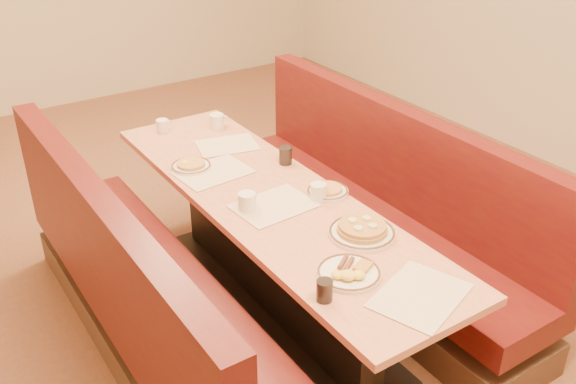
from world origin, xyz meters
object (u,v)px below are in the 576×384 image
booth_right (374,220)px  coffee_mug_b (247,201)px  soda_tumbler_mid (286,155)px  diner_table (271,256)px  booth_left (146,305)px  soda_tumbler_near (325,291)px  eggs_plate (349,273)px  coffee_mug_c (217,121)px  pancake_plate (362,231)px  coffee_mug_a (319,191)px  coffee_mug_d (163,125)px

booth_right → coffee_mug_b: (-0.90, -0.06, 0.44)m
coffee_mug_b → soda_tumbler_mid: (0.45, 0.34, 0.00)m
coffee_mug_b → diner_table: bearing=-5.5°
booth_left → soda_tumbler_near: size_ratio=26.75×
eggs_plate → soda_tumbler_mid: 1.12m
coffee_mug_c → pancake_plate: bearing=-86.3°
booth_left → coffee_mug_b: (0.56, -0.06, 0.44)m
coffee_mug_a → booth_left: bearing=147.6°
diner_table → pancake_plate: size_ratio=7.89×
soda_tumbler_mid → pancake_plate: bearing=-98.4°
booth_right → pancake_plate: size_ratio=7.89×
pancake_plate → coffee_mug_a: size_ratio=2.78×
booth_left → coffee_mug_c: bearing=45.7°
pancake_plate → booth_right: bearing=44.0°
booth_right → soda_tumbler_near: (-1.01, -0.85, 0.43)m
diner_table → booth_right: 0.73m
eggs_plate → soda_tumbler_near: bearing=-158.4°
pancake_plate → soda_tumbler_near: size_ratio=3.39×
coffee_mug_a → diner_table: bearing=117.0°
eggs_plate → diner_table: bearing=83.0°
coffee_mug_d → soda_tumbler_mid: soda_tumbler_mid is taller
pancake_plate → coffee_mug_b: size_ratio=2.59×
eggs_plate → coffee_mug_b: coffee_mug_b is taller
diner_table → booth_left: bearing=180.0°
diner_table → booth_right: (0.73, 0.00, -0.01)m
coffee_mug_c → coffee_mug_b: bearing=-104.7°
eggs_plate → soda_tumbler_near: (-0.19, -0.07, 0.03)m
eggs_plate → coffee_mug_d: (-0.02, 1.88, 0.03)m
soda_tumbler_mid → coffee_mug_a: bearing=-101.4°
soda_tumbler_mid → coffee_mug_b: bearing=-143.1°
booth_right → coffee_mug_a: bearing=-163.2°
diner_table → coffee_mug_d: 1.18m
coffee_mug_d → coffee_mug_c: bearing=-31.5°
coffee_mug_c → coffee_mug_d: (-0.31, 0.15, -0.01)m
booth_left → soda_tumbler_mid: 1.14m
coffee_mug_b → coffee_mug_d: bearing=63.3°
diner_table → soda_tumbler_mid: 0.58m
coffee_mug_d → soda_tumbler_mid: size_ratio=1.05×
coffee_mug_a → soda_tumbler_near: (-0.47, -0.69, 0.00)m
diner_table → coffee_mug_a: bearing=-40.7°
coffee_mug_c → soda_tumbler_near: coffee_mug_c is taller
coffee_mug_c → coffee_mug_d: coffee_mug_c is taller
diner_table → soda_tumbler_mid: bearing=45.2°
eggs_plate → coffee_mug_a: 0.68m
booth_right → soda_tumbler_near: booth_right is taller
booth_right → coffee_mug_c: 1.18m
booth_left → eggs_plate: booth_left is taller
diner_table → coffee_mug_a: coffee_mug_a is taller
coffee_mug_a → soda_tumbler_mid: soda_tumbler_mid is taller
booth_right → coffee_mug_a: size_ratio=21.91×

